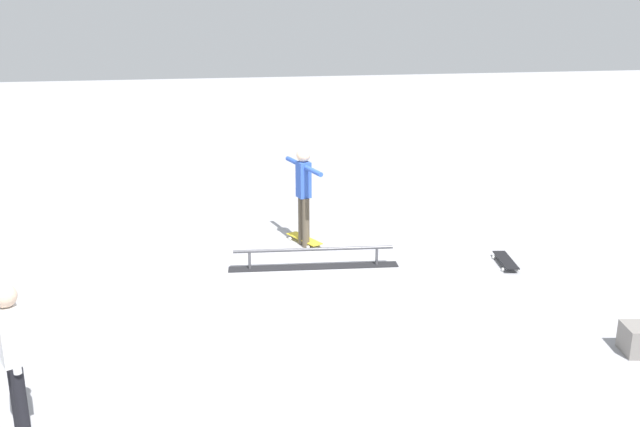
% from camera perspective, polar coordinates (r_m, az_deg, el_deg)
% --- Properties ---
extents(ground_plane, '(60.00, 60.00, 0.00)m').
position_cam_1_polar(ground_plane, '(10.29, -2.69, -5.40)').
color(ground_plane, '#9E9EA3').
extents(grind_rail, '(2.60, 0.50, 0.31)m').
position_cam_1_polar(grind_rail, '(10.72, -0.51, -3.70)').
color(grind_rail, black).
rests_on(grind_rail, ground_plane).
extents(skater_main, '(0.40, 1.30, 1.64)m').
position_cam_1_polar(skater_main, '(11.44, -1.34, 1.93)').
color(skater_main, brown).
rests_on(skater_main, ground_plane).
extents(skateboard_main, '(0.51, 0.81, 0.09)m').
position_cam_1_polar(skateboard_main, '(11.81, -1.27, -2.08)').
color(skateboard_main, yellow).
rests_on(skateboard_main, ground_plane).
extents(bystander_white_shirt, '(0.24, 0.34, 1.53)m').
position_cam_1_polar(bystander_white_shirt, '(6.92, -23.61, -10.40)').
color(bystander_white_shirt, black).
rests_on(bystander_white_shirt, ground_plane).
extents(loose_skateboard_black, '(0.35, 0.82, 0.09)m').
position_cam_1_polar(loose_skateboard_black, '(11.20, 14.80, -3.68)').
color(loose_skateboard_black, black).
rests_on(loose_skateboard_black, ground_plane).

